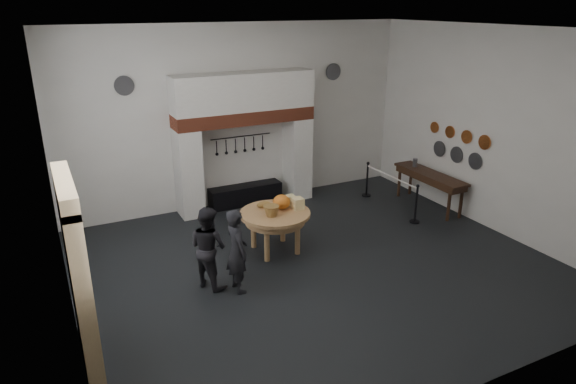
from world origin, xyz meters
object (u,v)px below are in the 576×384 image
iron_range (245,195)px  visitor_near (237,251)px  side_table (430,174)px  barrier_post_near (416,205)px  work_table (275,214)px  visitor_far (208,247)px  barrier_post_far (367,180)px

iron_range → visitor_near: (-1.74, -3.90, 0.54)m
side_table → barrier_post_near: 1.23m
barrier_post_near → work_table: bearing=177.5°
iron_range → visitor_near: size_ratio=1.20×
work_table → side_table: bearing=6.3°
work_table → barrier_post_near: size_ratio=1.63×
visitor_near → side_table: visitor_near is taller
iron_range → visitor_far: visitor_far is taller
barrier_post_near → iron_range: bearing=137.0°
side_table → barrier_post_far: bearing=125.4°
iron_range → barrier_post_far: (3.15, -0.93, 0.20)m
visitor_near → iron_range: bearing=-26.2°
barrier_post_near → visitor_far: bearing=-173.8°
side_table → visitor_far: bearing=-168.9°
work_table → side_table: 4.58m
iron_range → visitor_near: 4.30m
visitor_far → iron_range: bearing=-59.2°
work_table → barrier_post_far: bearing=27.1°
iron_range → work_table: 2.87m
work_table → visitor_far: size_ratio=0.95×
barrier_post_near → barrier_post_far: (0.00, 2.00, 0.00)m
side_table → barrier_post_near: size_ratio=2.44×
iron_range → side_table: bearing=-29.0°
visitor_near → side_table: 6.06m
iron_range → work_table: size_ratio=1.30×
visitor_near → side_table: (5.84, 1.63, 0.08)m
visitor_far → barrier_post_far: 5.88m
barrier_post_near → barrier_post_far: bearing=90.0°
side_table → barrier_post_far: same height
side_table → barrier_post_near: bearing=-145.4°
work_table → barrier_post_far: (3.60, 1.84, -0.39)m
side_table → visitor_near: bearing=-164.4°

